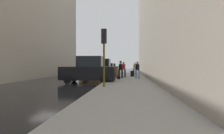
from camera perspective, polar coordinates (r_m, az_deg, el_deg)
The scene contains 14 objects.
ground_plane at distance 14.36m, azimuth -19.53°, elevation -5.42°, with size 120.00×120.00×0.00m, color black.
sidewalk at distance 13.05m, azimuth 5.28°, elevation -5.67°, with size 4.00×40.00×0.15m, color gray.
parked_black_suv at distance 15.00m, azimuth -7.65°, elevation -1.18°, with size 4.61×2.07×2.25m.
parked_bronze_suv at distance 20.94m, azimuth -3.97°, elevation -0.66°, with size 4.65×2.16×2.25m.
parked_blue_sedan at distance 26.63m, azimuth -2.00°, elevation -0.78°, with size 4.23×2.12×1.79m.
parked_silver_sedan at distance 31.81m, azimuth -0.83°, elevation -0.55°, with size 4.21×2.08×1.79m.
fire_hydrant at distance 16.60m, azimuth -0.10°, elevation -2.85°, with size 0.42×0.22×0.70m.
traffic_light at distance 10.94m, azimuth -2.63°, elevation 7.20°, with size 0.32×0.32×3.60m.
pedestrian_in_tan_coat at distance 21.65m, azimuth 7.52°, elevation -0.43°, with size 0.51×0.43×1.71m.
pedestrian_in_red_jacket at distance 19.67m, azimuth 3.80°, elevation -0.54°, with size 0.51×0.43×1.71m.
pedestrian_with_fedora at distance 18.24m, azimuth 2.84°, elevation -0.53°, with size 0.53×0.48×1.78m.
pedestrian_in_jeans at distance 17.89m, azimuth 8.31°, elevation -0.66°, with size 0.53×0.47×1.71m.
rolling_suitcase at distance 20.91m, azimuth 6.59°, elevation -2.15°, with size 0.40×0.58×1.04m.
duffel_bag at distance 17.01m, azimuth 2.18°, elevation -3.47°, with size 0.32×0.44×0.28m.
Camera 1 is at (5.98, -12.97, 1.51)m, focal length 28.00 mm.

